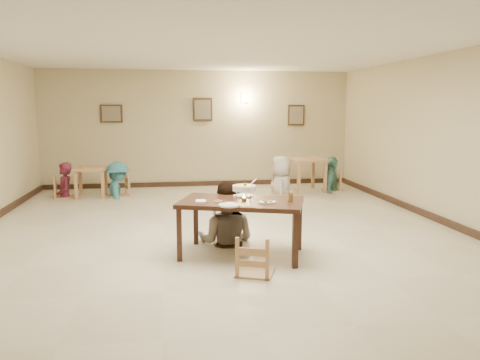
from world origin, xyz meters
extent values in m
plane|color=beige|center=(0.00, 0.00, 0.00)|extent=(10.00, 10.00, 0.00)
plane|color=silver|center=(0.00, 0.00, 3.00)|extent=(10.00, 10.00, 0.00)
plane|color=#C7B78F|center=(0.00, 5.00, 1.50)|extent=(10.00, 0.00, 10.00)
plane|color=#C7B78F|center=(0.00, -5.00, 1.50)|extent=(10.00, 0.00, 10.00)
plane|color=#C7B78F|center=(4.00, 0.00, 1.50)|extent=(0.00, 10.00, 10.00)
cube|color=#311F16|center=(0.00, 4.97, 0.06)|extent=(8.00, 0.06, 0.12)
cube|color=#311F16|center=(3.97, 0.00, 0.06)|extent=(0.06, 10.00, 0.12)
cube|color=#3C2717|center=(-2.20, 4.96, 1.90)|extent=(0.55, 0.03, 0.45)
cube|color=gray|center=(-2.20, 4.94, 1.90)|extent=(0.45, 0.01, 0.37)
cube|color=#3C2717|center=(0.10, 4.96, 2.00)|extent=(0.50, 0.03, 0.60)
cube|color=gray|center=(0.10, 4.94, 2.00)|extent=(0.41, 0.01, 0.49)
cube|color=#3C2717|center=(2.60, 4.96, 1.85)|extent=(0.45, 0.03, 0.55)
cube|color=gray|center=(2.60, 4.94, 1.85)|extent=(0.37, 0.01, 0.45)
cube|color=#FFD88C|center=(1.20, 4.96, 2.30)|extent=(0.16, 0.05, 0.22)
cube|color=#3C2016|center=(0.18, -1.05, 0.75)|extent=(1.87, 1.42, 0.06)
cube|color=#3C2016|center=(-0.68, -1.18, 0.36)|extent=(0.07, 0.07, 0.72)
cube|color=#3C2016|center=(0.77, -1.68, 0.36)|extent=(0.07, 0.07, 0.72)
cube|color=#3C2016|center=(-0.42, -0.41, 0.36)|extent=(0.07, 0.07, 0.72)
cube|color=#3C2016|center=(1.04, -0.91, 0.36)|extent=(0.07, 0.07, 0.72)
cube|color=tan|center=(0.07, -0.31, 0.42)|extent=(0.43, 0.43, 0.05)
cube|color=tan|center=(0.23, -1.81, 0.43)|extent=(0.44, 0.44, 0.05)
imported|color=gray|center=(0.05, -0.40, 0.95)|extent=(1.11, 0.99, 1.89)
torus|color=silver|center=(0.21, -1.05, 0.91)|extent=(0.25, 0.25, 0.01)
cylinder|color=silver|center=(0.21, -1.05, 0.80)|extent=(0.07, 0.07, 0.04)
cone|color=#FFA526|center=(0.21, -1.05, 0.84)|extent=(0.04, 0.04, 0.06)
cylinder|color=white|center=(0.21, -1.05, 0.95)|extent=(0.32, 0.32, 0.07)
cylinder|color=#BC7B26|center=(0.21, -1.05, 0.98)|extent=(0.28, 0.28, 0.02)
sphere|color=#2D7223|center=(0.23, -1.06, 1.00)|extent=(0.05, 0.05, 0.05)
cylinder|color=silver|center=(0.34, -0.98, 1.01)|extent=(0.15, 0.09, 0.10)
cylinder|color=silver|center=(0.31, -0.99, 0.84)|extent=(0.01, 0.01, 0.14)
cylinder|color=silver|center=(0.12, -0.99, 0.84)|extent=(0.01, 0.01, 0.14)
cylinder|color=silver|center=(0.21, -1.16, 0.84)|extent=(0.01, 0.01, 0.14)
cylinder|color=white|center=(0.24, -0.77, 0.79)|extent=(0.29, 0.29, 0.02)
ellipsoid|color=white|center=(0.24, -0.77, 0.80)|extent=(0.19, 0.16, 0.07)
cylinder|color=white|center=(-0.04, -1.40, 0.79)|extent=(0.28, 0.28, 0.02)
ellipsoid|color=white|center=(-0.04, -1.40, 0.79)|extent=(0.18, 0.15, 0.06)
cylinder|color=white|center=(0.49, -1.28, 0.79)|extent=(0.24, 0.24, 0.02)
sphere|color=#2D7223|center=(0.45, -1.34, 0.81)|extent=(0.04, 0.04, 0.04)
cylinder|color=white|center=(-0.15, -1.09, 0.79)|extent=(0.11, 0.11, 0.02)
cylinder|color=#9C1E02|center=(-0.15, -1.09, 0.80)|extent=(0.08, 0.08, 0.01)
cube|color=white|center=(-0.39, -1.13, 0.79)|extent=(0.13, 0.18, 0.03)
cube|color=silver|center=(-0.33, -1.05, 0.79)|extent=(0.03, 0.18, 0.01)
cube|color=silver|center=(-0.30, -1.05, 0.79)|extent=(0.03, 0.18, 0.01)
cylinder|color=white|center=(0.82, -1.22, 0.85)|extent=(0.08, 0.08, 0.15)
cylinder|color=gold|center=(0.82, -1.22, 0.84)|extent=(0.07, 0.07, 0.11)
cube|color=tan|center=(-2.58, 3.78, 0.67)|extent=(0.71, 0.71, 0.06)
cube|color=tan|center=(-2.86, 3.48, 0.32)|extent=(0.07, 0.07, 0.64)
cube|color=tan|center=(-2.28, 3.49, 0.32)|extent=(0.07, 0.07, 0.64)
cube|color=tan|center=(-2.87, 4.06, 0.32)|extent=(0.07, 0.07, 0.64)
cube|color=tan|center=(-2.29, 4.07, 0.32)|extent=(0.07, 0.07, 0.64)
cube|color=tan|center=(2.55, 3.76, 0.78)|extent=(0.91, 0.91, 0.06)
cube|color=tan|center=(2.25, 3.37, 0.38)|extent=(0.07, 0.07, 0.75)
cube|color=tan|center=(2.94, 3.46, 0.38)|extent=(0.07, 0.07, 0.75)
cube|color=tan|center=(2.16, 4.06, 0.38)|extent=(0.07, 0.07, 0.75)
cube|color=tan|center=(2.85, 4.15, 0.38)|extent=(0.07, 0.07, 0.75)
cube|color=tan|center=(-3.18, 3.80, 0.43)|extent=(0.44, 0.44, 0.05)
cube|color=tan|center=(-1.98, 3.75, 0.47)|extent=(0.48, 0.48, 0.05)
cube|color=tan|center=(1.90, 3.70, 0.44)|extent=(0.45, 0.45, 0.05)
cube|color=tan|center=(3.19, 3.73, 0.45)|extent=(0.46, 0.46, 0.05)
imported|color=maroon|center=(-3.18, 3.80, 0.81)|extent=(0.55, 0.68, 1.62)
imported|color=teal|center=(-1.98, 3.75, 0.81)|extent=(0.83, 1.16, 1.63)
imported|color=silver|center=(1.90, 3.70, 0.89)|extent=(0.75, 0.98, 1.78)
imported|color=#549786|center=(3.19, 3.73, 0.85)|extent=(0.80, 1.08, 1.71)
camera|label=1|loc=(-0.80, -7.27, 2.02)|focal=35.00mm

